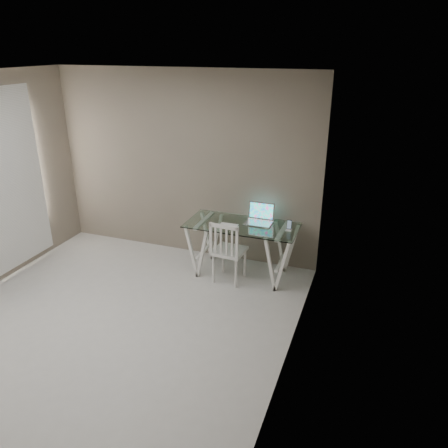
% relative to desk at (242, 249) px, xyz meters
% --- Properties ---
extents(room, '(4.50, 4.52, 2.71)m').
position_rel_desk_xyz_m(room, '(-1.09, -1.78, 1.33)').
color(room, '#B0AEA9').
rests_on(room, ground).
extents(desk, '(1.50, 0.70, 0.75)m').
position_rel_desk_xyz_m(desk, '(0.00, 0.00, 0.00)').
color(desk, silver).
rests_on(desk, ground).
extents(chair, '(0.43, 0.43, 0.88)m').
position_rel_desk_xyz_m(chair, '(-0.11, -0.28, 0.10)').
color(chair, silver).
rests_on(chair, ground).
extents(laptop, '(0.36, 0.29, 0.25)m').
position_rel_desk_xyz_m(laptop, '(0.19, 0.17, 0.42)').
color(laptop, '#B6B5BA').
rests_on(laptop, desk).
extents(keyboard, '(0.26, 0.11, 0.01)m').
position_rel_desk_xyz_m(keyboard, '(-0.16, -0.08, 0.37)').
color(keyboard, silver).
rests_on(keyboard, desk).
extents(mouse, '(0.11, 0.06, 0.03)m').
position_rel_desk_xyz_m(mouse, '(-0.11, -0.20, 0.38)').
color(mouse, white).
rests_on(mouse, desk).
extents(phone_dock, '(0.08, 0.08, 0.14)m').
position_rel_desk_xyz_m(phone_dock, '(0.63, 0.02, 0.40)').
color(phone_dock, white).
rests_on(phone_dock, desk).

